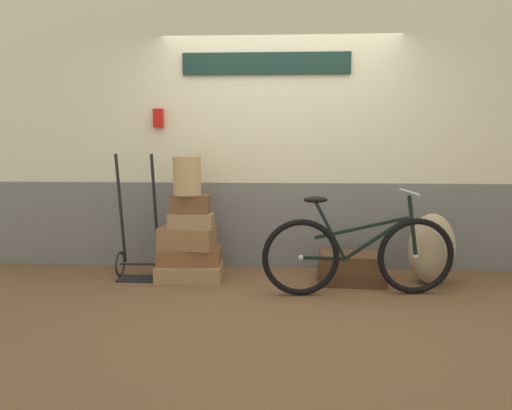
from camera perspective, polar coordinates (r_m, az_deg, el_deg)
name	(u,v)px	position (r m, az deg, el deg)	size (l,w,h in m)	color
ground	(280,293)	(4.42, 2.97, -10.92)	(8.79, 5.20, 0.06)	brown
station_building	(282,127)	(5.02, 3.23, 9.71)	(6.79, 0.74, 3.10)	slate
suitcase_0	(190,272)	(4.73, -8.33, -8.28)	(0.66, 0.39, 0.16)	#9E754C
suitcase_1	(190,255)	(4.72, -8.31, -6.27)	(0.63, 0.34, 0.16)	brown
suitcase_2	(187,238)	(4.65, -8.64, -4.06)	(0.54, 0.31, 0.22)	olive
suitcase_3	(191,220)	(4.60, -8.13, -1.93)	(0.44, 0.24, 0.14)	#9E754C
suitcase_4	(191,204)	(4.60, -8.19, 0.14)	(0.38, 0.19, 0.18)	brown
suitcase_5	(350,276)	(4.71, 11.76, -8.75)	(0.66, 0.44, 0.11)	#4C2D19
suitcase_6	(349,262)	(4.68, 11.57, -7.01)	(0.57, 0.40, 0.17)	brown
wicker_basket	(187,176)	(4.57, -8.64, 3.66)	(0.28, 0.28, 0.38)	tan
luggage_trolley	(139,248)	(4.86, -14.50, -5.27)	(0.44, 0.35, 1.28)	black
burlap_sack	(432,249)	(4.80, 21.16, -5.17)	(0.44, 0.38, 0.70)	tan
bicycle	(358,255)	(4.27, 12.70, -6.10)	(1.77, 0.46, 0.96)	black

